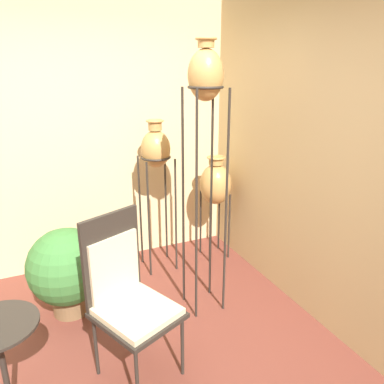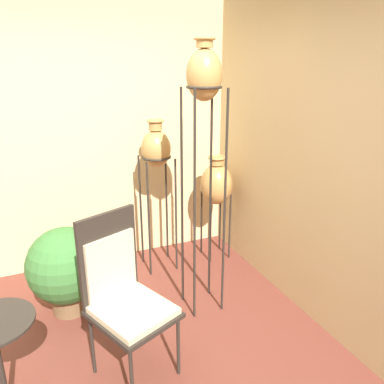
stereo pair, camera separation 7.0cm
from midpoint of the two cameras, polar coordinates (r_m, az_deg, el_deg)
The scene contains 7 objects.
wall_back at distance 3.88m, azimuth -20.11°, elevation 7.47°, with size 7.63×0.06×2.70m.
wall_right at distance 2.92m, azimuth 22.22°, elevation 3.78°, with size 0.06×7.63×2.70m.
vase_stand_tall at distance 2.86m, azimuth 2.58°, elevation 15.57°, with size 0.28×0.28×2.22m.
vase_stand_medium at distance 3.65m, azimuth -4.93°, elevation 6.15°, with size 0.30×0.30×1.55m.
vase_stand_short at distance 3.97m, azimuth 4.23°, elevation 1.16°, with size 0.34×0.34×1.14m.
chair at distance 2.60m, azimuth -9.71°, elevation -14.59°, with size 0.63×0.65×1.14m.
potted_plant at distance 3.38m, azimuth -18.05°, elevation -10.87°, with size 0.65×0.65×0.77m.
Camera 2 is at (-0.16, -1.98, 2.04)m, focal length 35.00 mm.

